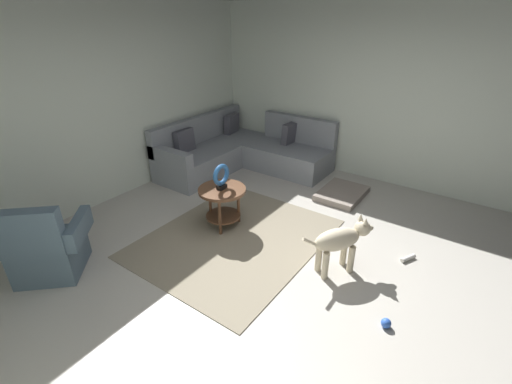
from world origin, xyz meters
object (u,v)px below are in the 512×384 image
at_px(dog, 341,241).
at_px(dog_toy_ball, 386,323).
at_px(dog_toy_rope, 408,258).
at_px(sectional_couch, 241,152).
at_px(armchair, 46,248).
at_px(side_table, 222,197).
at_px(dog_bed_mat, 342,193).
at_px(torus_sculpture, 221,176).

xyz_separation_m(dog, dog_toy_ball, (-0.49, -0.68, -0.33)).
distance_m(dog, dog_toy_rope, 0.92).
height_order(sectional_couch, dog_toy_rope, sectional_couch).
distance_m(armchair, side_table, 1.99).
xyz_separation_m(sectional_couch, side_table, (-1.69, -1.00, 0.12)).
relative_size(dog_bed_mat, dog, 1.10).
bearing_deg(dog_toy_rope, dog, 136.54).
bearing_deg(dog_toy_ball, dog_toy_rope, 4.65).
height_order(sectional_couch, armchair, same).
relative_size(armchair, torus_sculpture, 3.05).
distance_m(torus_sculpture, dog_toy_rope, 2.37).
bearing_deg(sectional_couch, dog_bed_mat, -90.36).
distance_m(armchair, dog, 3.05).
bearing_deg(sectional_couch, dog_toy_ball, -123.54).
bearing_deg(torus_sculpture, dog_toy_ball, -101.73).
xyz_separation_m(armchair, dog_toy_ball, (1.32, -3.14, -0.28)).
height_order(side_table, dog_toy_ball, side_table).
bearing_deg(side_table, armchair, 154.03).
xyz_separation_m(dog_bed_mat, dog_toy_ball, (-2.15, -1.33, -0.00)).
distance_m(sectional_couch, dog_toy_ball, 3.93).
xyz_separation_m(dog_bed_mat, dog_toy_rope, (-1.04, -1.24, -0.02)).
height_order(sectional_couch, dog_toy_ball, sectional_couch).
xyz_separation_m(armchair, side_table, (1.79, -0.87, 0.09)).
bearing_deg(dog_toy_rope, dog_toy_ball, -175.35).
relative_size(dog_bed_mat, dog_toy_ball, 8.93).
height_order(armchair, torus_sculpture, armchair).
relative_size(sectional_couch, dog_toy_ball, 25.11).
distance_m(sectional_couch, dog, 3.08).
relative_size(dog, dog_toy_rope, 3.66).
height_order(armchair, side_table, armchair).
distance_m(dog_toy_ball, dog_toy_rope, 1.11).
height_order(torus_sculpture, dog_bed_mat, torus_sculpture).
xyz_separation_m(dog, dog_toy_rope, (0.62, -0.59, -0.35)).
xyz_separation_m(armchair, torus_sculpture, (1.79, -0.87, 0.39)).
bearing_deg(dog_toy_ball, side_table, 78.27).
xyz_separation_m(dog_bed_mat, dog, (-1.66, -0.65, 0.33)).
bearing_deg(sectional_couch, dog, -122.92).
bearing_deg(dog, side_table, -144.78).
xyz_separation_m(armchair, dog_toy_rope, (2.43, -3.05, -0.30)).
bearing_deg(dog_toy_rope, sectional_couch, 71.61).
relative_size(torus_sculpture, dog_bed_mat, 0.41).
bearing_deg(dog_toy_ball, dog_bed_mat, 31.73).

